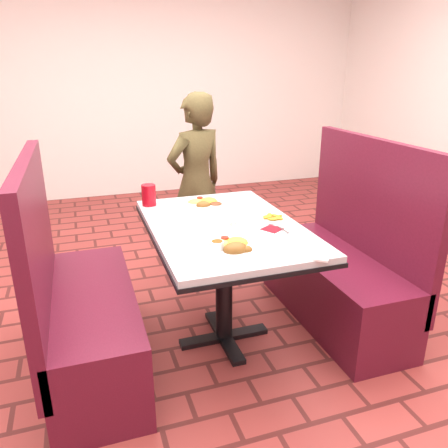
% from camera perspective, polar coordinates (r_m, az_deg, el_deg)
% --- Properties ---
extents(dining_table, '(0.81, 1.21, 0.75)m').
position_cam_1_polar(dining_table, '(2.46, 0.00, -2.10)').
color(dining_table, silver).
rests_on(dining_table, ground).
extents(booth_bench_left, '(0.47, 1.20, 1.17)m').
position_cam_1_polar(booth_bench_left, '(2.50, -17.97, -11.12)').
color(booth_bench_left, maroon).
rests_on(booth_bench_left, ground).
extents(booth_bench_right, '(0.47, 1.20, 1.17)m').
position_cam_1_polar(booth_bench_right, '(2.93, 15.06, -6.06)').
color(booth_bench_right, maroon).
rests_on(booth_bench_right, ground).
extents(diner_person, '(0.60, 0.49, 1.40)m').
position_cam_1_polar(diner_person, '(3.48, -3.66, 5.28)').
color(diner_person, brown).
rests_on(diner_person, ground).
extents(near_dinner_plate, '(0.27, 0.27, 0.08)m').
position_cam_1_polar(near_dinner_plate, '(2.08, 1.14, -2.62)').
color(near_dinner_plate, white).
rests_on(near_dinner_plate, dining_table).
extents(far_dinner_plate, '(0.27, 0.27, 0.07)m').
position_cam_1_polar(far_dinner_plate, '(2.75, -2.43, 2.93)').
color(far_dinner_plate, white).
rests_on(far_dinner_plate, dining_table).
extents(plantain_plate, '(0.18, 0.18, 0.03)m').
position_cam_1_polar(plantain_plate, '(2.50, 6.43, 0.75)').
color(plantain_plate, white).
rests_on(plantain_plate, dining_table).
extents(maroon_napkin, '(0.13, 0.13, 0.00)m').
position_cam_1_polar(maroon_napkin, '(2.37, 6.32, -0.64)').
color(maroon_napkin, maroon).
rests_on(maroon_napkin, dining_table).
extents(spoon_utensil, '(0.02, 0.12, 0.00)m').
position_cam_1_polar(spoon_utensil, '(2.35, 7.72, -0.74)').
color(spoon_utensil, silver).
rests_on(spoon_utensil, dining_table).
extents(red_tumbler, '(0.09, 0.09, 0.13)m').
position_cam_1_polar(red_tumbler, '(2.79, -9.80, 3.75)').
color(red_tumbler, '#B10B17').
rests_on(red_tumbler, dining_table).
extents(paper_napkin, '(0.22, 0.21, 0.01)m').
position_cam_1_polar(paper_napkin, '(2.07, 11.13, -3.82)').
color(paper_napkin, white).
rests_on(paper_napkin, dining_table).
extents(knife_utensil, '(0.07, 0.17, 0.00)m').
position_cam_1_polar(knife_utensil, '(2.14, 1.28, -2.59)').
color(knife_utensil, '#BBBBBF').
rests_on(knife_utensil, dining_table).
extents(fork_utensil, '(0.04, 0.13, 0.00)m').
position_cam_1_polar(fork_utensil, '(2.10, 0.01, -3.05)').
color(fork_utensil, silver).
rests_on(fork_utensil, dining_table).
extents(lettuce_shreds, '(0.28, 0.32, 0.00)m').
position_cam_1_polar(lettuce_shreds, '(2.49, 0.43, 0.56)').
color(lettuce_shreds, '#86BB4B').
rests_on(lettuce_shreds, dining_table).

